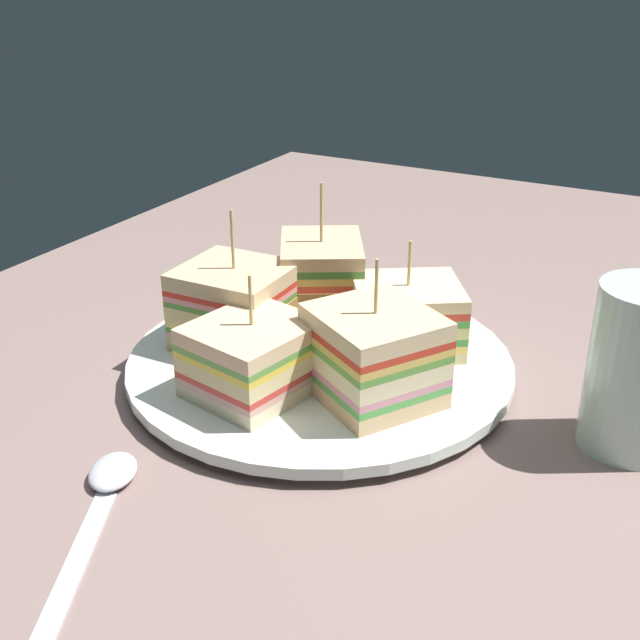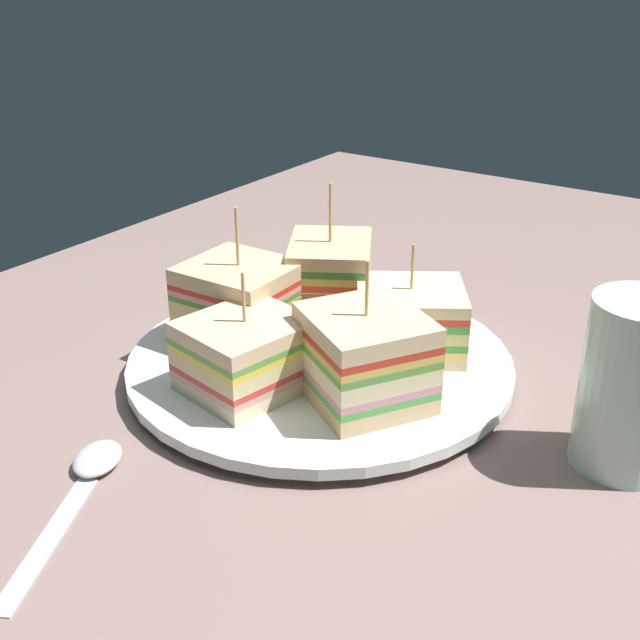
% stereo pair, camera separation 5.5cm
% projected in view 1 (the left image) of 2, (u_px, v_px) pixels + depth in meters
% --- Properties ---
extents(ground_plane, '(1.22, 0.76, 0.02)m').
position_uv_depth(ground_plane, '(320.00, 384.00, 0.61)').
color(ground_plane, gray).
extents(plate, '(0.29, 0.29, 0.01)m').
position_uv_depth(plate, '(320.00, 363.00, 0.60)').
color(plate, silver).
rests_on(plate, ground_plane).
extents(sandwich_wedge_0, '(0.10, 0.09, 0.11)m').
position_uv_depth(sandwich_wedge_0, '(321.00, 281.00, 0.65)').
color(sandwich_wedge_0, '#D3B787').
rests_on(sandwich_wedge_0, plate).
extents(sandwich_wedge_1, '(0.07, 0.08, 0.11)m').
position_uv_depth(sandwich_wedge_1, '(236.00, 306.00, 0.61)').
color(sandwich_wedge_1, '#D6BF7C').
rests_on(sandwich_wedge_1, plate).
extents(sandwich_wedge_2, '(0.09, 0.09, 0.09)m').
position_uv_depth(sandwich_wedge_2, '(253.00, 358.00, 0.54)').
color(sandwich_wedge_2, beige).
rests_on(sandwich_wedge_2, plate).
extents(sandwich_wedge_3, '(0.10, 0.11, 0.10)m').
position_uv_depth(sandwich_wedge_3, '(374.00, 355.00, 0.53)').
color(sandwich_wedge_3, '#E0B583').
rests_on(sandwich_wedge_3, plate).
extents(sandwich_wedge_4, '(0.10, 0.10, 0.08)m').
position_uv_depth(sandwich_wedge_4, '(406.00, 316.00, 0.61)').
color(sandwich_wedge_4, '#DABC8B').
rests_on(sandwich_wedge_4, plate).
extents(spoon, '(0.14, 0.08, 0.01)m').
position_uv_depth(spoon, '(106.00, 489.00, 0.47)').
color(spoon, silver).
rests_on(spoon, ground_plane).
extents(drinking_glass, '(0.06, 0.06, 0.11)m').
position_uv_depth(drinking_glass, '(636.00, 381.00, 0.50)').
color(drinking_glass, silver).
rests_on(drinking_glass, ground_plane).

